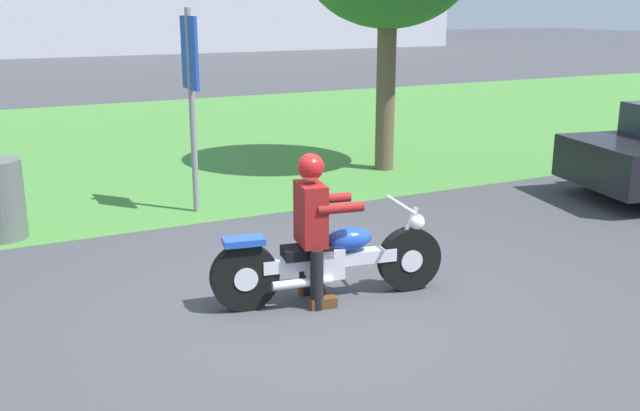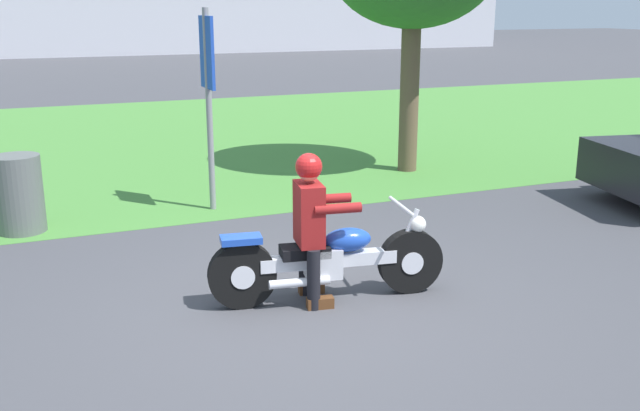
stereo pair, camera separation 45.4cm
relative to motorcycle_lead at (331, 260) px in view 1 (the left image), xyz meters
The scene contains 5 objects.
ground 0.54m from the motorcycle_lead, 134.36° to the right, with size 120.00×120.00×0.00m, color #424247.
grass_verge 8.87m from the motorcycle_lead, 91.72° to the left, with size 60.00×12.00×0.01m, color #478438.
motorcycle_lead is the anchor object (origin of this frame).
rider_lead 0.46m from the motorcycle_lead, 169.94° to the left, with size 0.60×0.52×1.39m.
sign_banner 3.68m from the motorcycle_lead, 93.64° to the left, with size 0.08×0.60×2.60m.
Camera 1 is at (-2.63, -5.29, 2.64)m, focal length 40.86 mm.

